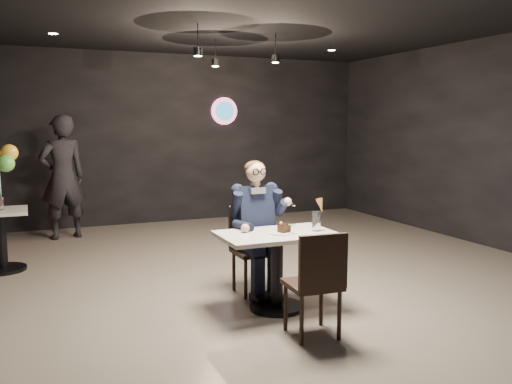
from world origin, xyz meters
name	(u,v)px	position (x,y,z in m)	size (l,w,h in m)	color
floor	(294,288)	(0.00, 0.00, 0.00)	(9.00, 9.00, 0.00)	#6D645B
wall_sign	(224,111)	(0.80, 4.47, 2.00)	(0.50, 0.06, 0.50)	pink
pendant_lights	(229,42)	(0.00, 2.00, 2.88)	(1.40, 1.20, 0.36)	black
main_table	(277,271)	(-0.46, -0.52, 0.38)	(1.10, 0.70, 0.75)	white
chair_far	(255,250)	(-0.46, 0.03, 0.46)	(0.42, 0.46, 0.92)	black
chair_near	(312,282)	(-0.46, -1.22, 0.46)	(0.42, 0.46, 0.92)	black
seated_man	(255,226)	(-0.46, 0.03, 0.72)	(0.60, 0.80, 1.44)	black
dessert_plate	(281,233)	(-0.44, -0.57, 0.76)	(0.24, 0.24, 0.01)	white
cake_slice	(284,228)	(-0.41, -0.57, 0.80)	(0.10, 0.08, 0.07)	black
mint_leaf	(292,225)	(-0.36, -0.63, 0.84)	(0.07, 0.04, 0.01)	#2B832F
sundae_glass	(316,221)	(-0.07, -0.58, 0.84)	(0.08, 0.08, 0.19)	silver
wafer_cone	(321,205)	(-0.03, -0.60, 1.00)	(0.07, 0.07, 0.14)	tan
side_table	(1,239)	(-2.95, 2.02, 0.39)	(0.62, 0.62, 0.78)	white
passerby	(63,177)	(-2.12, 3.70, 0.96)	(0.70, 0.46, 1.91)	black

